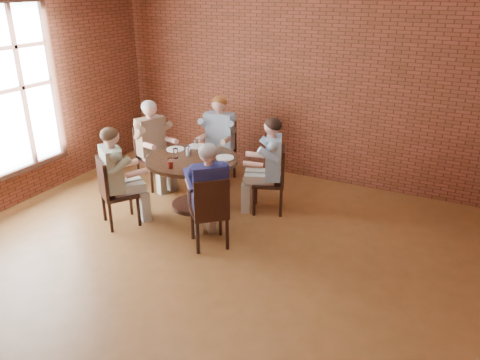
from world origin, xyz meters
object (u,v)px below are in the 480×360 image
at_px(diner_b, 219,140).
at_px(diner_d, 118,177).
at_px(diner_c, 153,145).
at_px(smartphone, 209,168).
at_px(dining_table, 193,173).
at_px(chair_a, 275,177).
at_px(chair_e, 210,210).
at_px(chair_d, 112,190).
at_px(diner_a, 269,166).
at_px(diner_e, 209,196).
at_px(chair_b, 221,148).
at_px(chair_c, 151,154).

distance_m(diner_b, diner_d, 1.93).
distance_m(diner_c, smartphone, 1.47).
height_order(dining_table, chair_a, chair_a).
height_order(diner_c, chair_e, diner_c).
xyz_separation_m(diner_c, chair_d, (0.30, -1.30, -0.17)).
relative_size(diner_a, diner_b, 0.97).
height_order(dining_table, diner_e, diner_e).
xyz_separation_m(diner_d, diner_e, (1.33, 0.07, -0.01)).
relative_size(dining_table, smartphone, 9.27).
bearing_deg(chair_a, diner_a, -90.00).
relative_size(dining_table, chair_b, 1.32).
relative_size(dining_table, chair_d, 1.36).
height_order(chair_c, diner_c, diner_c).
height_order(diner_a, chair_b, diner_a).
bearing_deg(diner_e, chair_b, -107.29).
distance_m(diner_a, chair_b, 1.38).
height_order(dining_table, smartphone, smartphone).
distance_m(chair_a, chair_d, 2.19).
bearing_deg(diner_a, chair_a, 90.00).
distance_m(dining_table, chair_a, 1.15).
distance_m(diner_d, diner_e, 1.33).
bearing_deg(chair_c, diner_e, -102.96).
height_order(chair_a, diner_d, diner_d).
relative_size(dining_table, diner_c, 0.94).
bearing_deg(chair_d, smartphone, -111.14).
bearing_deg(diner_b, diner_c, -149.08).
xyz_separation_m(dining_table, diner_d, (-0.60, -0.86, 0.14)).
distance_m(chair_a, chair_c, 2.10).
relative_size(dining_table, diner_d, 0.95).
xyz_separation_m(chair_a, diner_d, (-1.67, -1.28, 0.16)).
distance_m(chair_a, chair_e, 1.31).
bearing_deg(chair_e, chair_b, -106.64).
bearing_deg(chair_d, chair_b, -68.53).
relative_size(chair_e, diner_e, 0.70).
xyz_separation_m(diner_d, smartphone, (1.00, 0.65, 0.09)).
bearing_deg(chair_d, chair_a, -107.20).
distance_m(chair_b, diner_c, 1.08).
relative_size(diner_d, chair_e, 1.44).
bearing_deg(chair_d, chair_e, -142.37).
xyz_separation_m(diner_b, diner_d, (-0.44, -1.88, -0.02)).
relative_size(chair_c, diner_e, 0.73).
relative_size(chair_a, diner_e, 0.72).
distance_m(chair_c, chair_d, 1.39).
relative_size(diner_b, chair_e, 1.49).
bearing_deg(diner_a, chair_e, -30.54).
bearing_deg(chair_d, diner_e, -139.72).
distance_m(diner_e, smartphone, 0.67).
relative_size(chair_b, chair_e, 1.04).
bearing_deg(chair_c, chair_b, -29.16).
height_order(dining_table, chair_c, chair_c).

